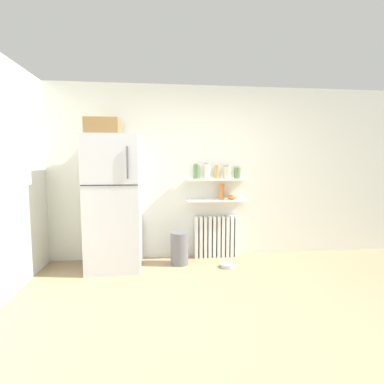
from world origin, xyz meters
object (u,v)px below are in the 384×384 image
(radiator, at_px, (216,237))
(storage_jar_1, at_px, (207,171))
(trash_bin, at_px, (179,248))
(pet_food_bowl, at_px, (228,265))
(shelf_bowl, at_px, (232,197))
(storage_jar_4, at_px, (237,173))
(storage_jar_2, at_px, (217,172))
(storage_jar_0, at_px, (197,171))
(storage_jar_3, at_px, (227,172))
(refrigerator, at_px, (114,199))
(vase, at_px, (222,192))

(radiator, height_order, storage_jar_1, storage_jar_1)
(trash_bin, relative_size, pet_food_bowl, 2.37)
(shelf_bowl, bearing_deg, storage_jar_4, -0.00)
(radiator, bearing_deg, pet_food_bowl, -80.85)
(storage_jar_1, xyz_separation_m, storage_jar_2, (0.15, -0.00, -0.02))
(storage_jar_0, distance_m, storage_jar_3, 0.46)
(refrigerator, distance_m, pet_food_bowl, 1.83)
(storage_jar_0, bearing_deg, vase, 0.00)
(shelf_bowl, bearing_deg, pet_food_bowl, -109.86)
(storage_jar_0, bearing_deg, storage_jar_2, 0.00)
(storage_jar_0, distance_m, storage_jar_1, 0.15)
(storage_jar_4, relative_size, vase, 0.77)
(trash_bin, bearing_deg, storage_jar_2, 21.31)
(refrigerator, xyz_separation_m, storage_jar_3, (1.64, 0.25, 0.36))
(radiator, relative_size, trash_bin, 1.44)
(storage_jar_0, xyz_separation_m, pet_food_bowl, (0.38, -0.44, -1.30))
(storage_jar_4, xyz_separation_m, pet_food_bowl, (-0.23, -0.44, -1.28))
(refrigerator, height_order, radiator, refrigerator)
(radiator, distance_m, storage_jar_3, 1.01)
(shelf_bowl, height_order, trash_bin, shelf_bowl)
(storage_jar_0, relative_size, storage_jar_2, 1.12)
(refrigerator, distance_m, storage_jar_0, 1.26)
(radiator, relative_size, pet_food_bowl, 3.42)
(refrigerator, height_order, storage_jar_4, refrigerator)
(refrigerator, relative_size, storage_jar_3, 10.14)
(shelf_bowl, relative_size, pet_food_bowl, 0.78)
(storage_jar_3, bearing_deg, pet_food_bowl, -100.26)
(pet_food_bowl, bearing_deg, storage_jar_3, 79.74)
(shelf_bowl, bearing_deg, vase, 180.00)
(storage_jar_0, distance_m, vase, 0.49)
(radiator, height_order, storage_jar_0, storage_jar_0)
(storage_jar_3, height_order, storage_jar_4, storage_jar_3)
(radiator, distance_m, pet_food_bowl, 0.56)
(vase, xyz_separation_m, pet_food_bowl, (0.00, -0.44, -0.99))
(storage_jar_4, bearing_deg, storage_jar_2, 180.00)
(radiator, xyz_separation_m, pet_food_bowl, (0.08, -0.47, -0.29))
(pet_food_bowl, bearing_deg, storage_jar_1, 117.72)
(storage_jar_0, xyz_separation_m, storage_jar_4, (0.62, -0.00, -0.02))
(radiator, distance_m, shelf_bowl, 0.66)
(trash_bin, distance_m, pet_food_bowl, 0.72)
(vase, bearing_deg, storage_jar_4, -0.00)
(storage_jar_0, height_order, storage_jar_4, storage_jar_0)
(trash_bin, bearing_deg, storage_jar_0, 39.38)
(vase, bearing_deg, storage_jar_0, 180.00)
(refrigerator, distance_m, radiator, 1.64)
(storage_jar_4, bearing_deg, refrigerator, -172.17)
(vase, bearing_deg, storage_jar_1, 180.00)
(refrigerator, xyz_separation_m, storage_jar_1, (1.33, 0.25, 0.38))
(storage_jar_0, bearing_deg, shelf_bowl, 0.00)
(vase, bearing_deg, storage_jar_3, 0.00)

